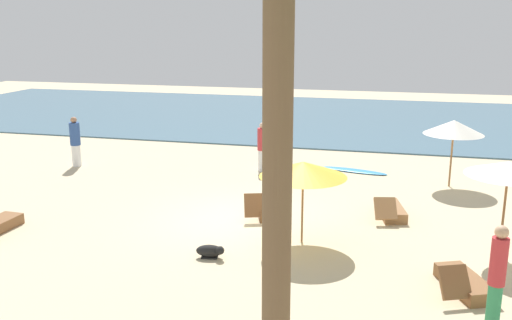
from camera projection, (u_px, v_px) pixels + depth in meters
ground_plane at (240, 220)px, 15.24m from camera, size 60.00×60.00×0.00m
ocean_water at (322, 117)px, 31.25m from camera, size 48.00×16.00×0.06m
umbrella_0 at (303, 169)px, 13.27m from camera, size 2.09×2.09×2.02m
umbrella_1 at (454, 127)px, 17.89m from camera, size 1.89×1.89×2.18m
umbrella_3 at (509, 169)px, 12.47m from camera, size 1.88×1.88×2.22m
lounger_1 at (464, 283)px, 11.19m from camera, size 1.20×1.76×0.72m
lounger_2 at (267, 209)px, 15.63m from camera, size 1.07×1.73×0.75m
lounger_3 at (390, 210)px, 15.49m from camera, size 0.93×1.79×0.67m
person_0 at (497, 275)px, 9.66m from camera, size 0.34×0.34×1.90m
person_2 at (75, 142)px, 20.68m from camera, size 0.53×0.53×1.85m
person_3 at (276, 168)px, 17.32m from camera, size 0.52×0.52×1.70m
person_4 at (262, 147)px, 20.04m from camera, size 0.51×0.51×1.76m
dog at (211, 251)px, 12.76m from camera, size 0.69×0.38×0.32m
surfboard at (354, 171)px, 20.13m from camera, size 2.42×1.05×0.07m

